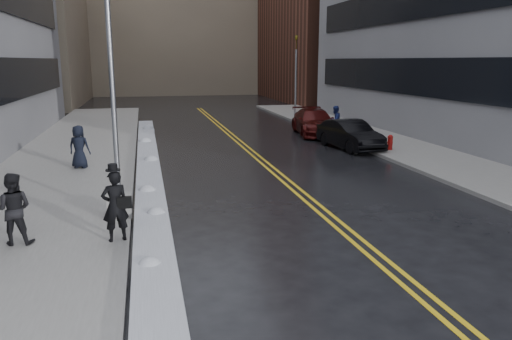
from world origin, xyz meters
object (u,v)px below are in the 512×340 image
traffic_signal (296,74)px  pedestrian_east (335,120)px  pedestrian_b (13,209)px  car_maroon (314,122)px  car_black (350,135)px  pedestrian_fedora (115,206)px  pedestrian_c (79,147)px  fire_hydrant (390,141)px  lamppost (115,131)px

traffic_signal → pedestrian_east: 9.15m
pedestrian_b → car_maroon: size_ratio=0.33×
car_black → pedestrian_east: bearing=72.2°
pedestrian_fedora → pedestrian_c: (-1.83, 8.90, -0.00)m
fire_hydrant → traffic_signal: traffic_signal is taller
pedestrian_b → pedestrian_east: bearing=-127.7°
pedestrian_fedora → car_black: (10.79, 11.37, -0.28)m
traffic_signal → car_maroon: (-1.09, -7.49, -2.64)m
pedestrian_fedora → pedestrian_east: 19.04m
pedestrian_b → traffic_signal: bearing=-115.6°
lamppost → fire_hydrant: size_ratio=10.45×
traffic_signal → pedestrian_east: (-0.30, -8.82, -2.41)m
lamppost → pedestrian_east: 17.56m
lamppost → pedestrian_fedora: bearing=-89.6°
traffic_signal → pedestrian_b: size_ratio=3.52×
lamppost → pedestrian_fedora: (0.01, -2.00, -1.52)m
pedestrian_fedora → pedestrian_c: 9.09m
fire_hydrant → pedestrian_east: size_ratio=0.43×
pedestrian_east → pedestrian_b: bearing=10.3°
lamppost → pedestrian_fedora: lamppost is taller
traffic_signal → pedestrian_c: bearing=-132.0°
pedestrian_b → car_black: bearing=-134.7°
lamppost → car_black: lamppost is taller
fire_hydrant → car_black: car_black is taller
lamppost → car_maroon: bearing=53.6°
lamppost → traffic_signal: bearing=61.8°
car_black → pedestrian_fedora: bearing=-140.9°
pedestrian_b → car_black: (13.09, 11.06, -0.27)m
lamppost → pedestrian_fedora: size_ratio=4.44×
lamppost → pedestrian_fedora: 2.51m
pedestrian_c → lamppost: bearing=121.5°
pedestrian_b → pedestrian_c: bearing=-88.0°
car_black → pedestrian_c: bearing=-176.3°
car_maroon → pedestrian_b: bearing=-121.7°
pedestrian_fedora → pedestrian_c: pedestrian_fedora is taller
pedestrian_east → traffic_signal: bearing=-128.8°
fire_hydrant → pedestrian_c: bearing=-175.6°
fire_hydrant → pedestrian_c: 14.16m
pedestrian_b → car_maroon: bearing=-123.6°
lamppost → pedestrian_b: (-2.29, -1.69, -1.53)m
fire_hydrant → pedestrian_fedora: pedestrian_fedora is taller
lamppost → car_maroon: size_ratio=1.46×
pedestrian_c → car_black: (12.61, 2.47, -0.27)m
pedestrian_c → car_maroon: pedestrian_c is taller
lamppost → fire_hydrant: 14.81m
lamppost → car_maroon: (10.71, 14.51, -1.77)m
pedestrian_b → pedestrian_east: (13.79, 14.87, -0.01)m
fire_hydrant → pedestrian_east: bearing=98.8°
pedestrian_c → pedestrian_east: size_ratio=1.02×
pedestrian_fedora → pedestrian_b: 2.32m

